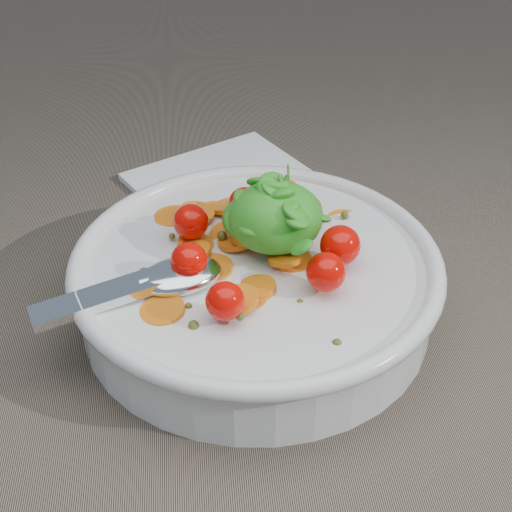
{
  "coord_description": "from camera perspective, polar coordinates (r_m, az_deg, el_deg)",
  "views": [
    {
      "loc": [
        -0.03,
        -0.41,
        0.35
      ],
      "look_at": [
        0.01,
        0.01,
        0.05
      ],
      "focal_mm": 55.0,
      "sensor_mm": 36.0,
      "label": 1
    }
  ],
  "objects": [
    {
      "name": "napkin",
      "position": [
        0.69,
        -2.18,
        5.31
      ],
      "size": [
        0.19,
        0.18,
        0.01
      ],
      "primitive_type": "cube",
      "rotation": [
        0.0,
        0.0,
        0.5
      ],
      "color": "white",
      "rests_on": "ground"
    },
    {
      "name": "bowl",
      "position": [
        0.53,
        -0.01,
        -1.86
      ],
      "size": [
        0.27,
        0.25,
        0.11
      ],
      "color": "silver",
      "rests_on": "ground"
    },
    {
      "name": "ground",
      "position": [
        0.54,
        -1.07,
        -4.86
      ],
      "size": [
        6.0,
        6.0,
        0.0
      ],
      "primitive_type": "plane",
      "color": "#776855",
      "rests_on": "ground"
    }
  ]
}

